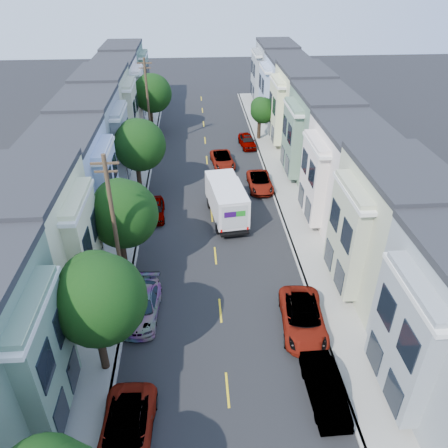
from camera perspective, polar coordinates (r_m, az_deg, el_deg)
name	(u,v)px	position (r m, az deg, el deg)	size (l,w,h in m)	color
ground	(220,311)	(28.60, -0.48, -11.26)	(160.00, 160.00, 0.00)	black
road_slab	(210,199)	(40.83, -1.80, 3.29)	(12.00, 70.00, 0.02)	black
curb_left	(145,201)	(41.07, -10.28, 3.04)	(0.30, 70.00, 0.15)	gray
curb_right	(274,196)	(41.42, 6.60, 3.63)	(0.30, 70.00, 0.15)	gray
sidewalk_left	(131,201)	(41.24, -12.07, 2.96)	(2.60, 70.00, 0.15)	gray
sidewalk_right	(288,196)	(41.67, 8.37, 3.67)	(2.60, 70.00, 0.15)	gray
centerline	(210,199)	(40.84, -1.80, 3.28)	(0.12, 70.00, 0.01)	gold
townhouse_row_left	(89,203)	(42.01, -17.19, 2.62)	(5.00, 70.00, 8.50)	white
townhouse_row_right	(328,195)	(42.65, 13.37, 3.69)	(5.00, 70.00, 8.50)	white
tree_b	(98,300)	(22.78, -16.12, -9.52)	(4.70, 4.70, 7.34)	black
tree_c	(122,214)	(30.18, -13.15, 1.25)	(4.70, 4.70, 6.96)	black
tree_d	(139,145)	(40.63, -11.08, 10.05)	(4.70, 4.70, 7.20)	black
tree_e	(152,93)	(56.35, -9.42, 16.47)	(4.70, 4.70, 7.30)	black
tree_far_r	(262,111)	(53.85, 5.01, 14.51)	(3.05, 3.05, 5.12)	black
utility_pole_near	(115,230)	(27.47, -14.03, -0.81)	(1.60, 0.26, 10.00)	#42301E
utility_pole_far	(148,105)	(51.16, -9.88, 15.11)	(1.60, 0.26, 10.00)	#42301E
fedex_truck	(226,199)	(36.99, 0.32, 3.22)	(2.59, 6.74, 3.23)	silver
lead_sedan	(223,160)	(47.27, -0.19, 8.37)	(2.23, 4.85, 1.35)	black
parked_left_b	(126,434)	(22.76, -12.69, -25.16)	(2.45, 5.31, 1.48)	black
parked_left_c	(142,306)	(28.33, -10.60, -10.44)	(2.07, 4.92, 1.48)	#A3A5A8
parked_left_d	(155,210)	(38.20, -9.00, 1.87)	(1.63, 4.25, 1.38)	#560F14
parked_right_a	(325,389)	(24.24, 13.03, -20.22)	(1.58, 4.48, 1.49)	#303739
parked_right_b	(303,318)	(27.42, 10.27, -12.03)	(2.55, 5.53, 1.54)	silver
parked_right_c	(260,182)	(42.59, 4.71, 5.47)	(2.22, 4.82, 1.34)	black
parked_right_d	(247,141)	(52.39, 3.04, 10.78)	(1.66, 4.33, 1.40)	black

